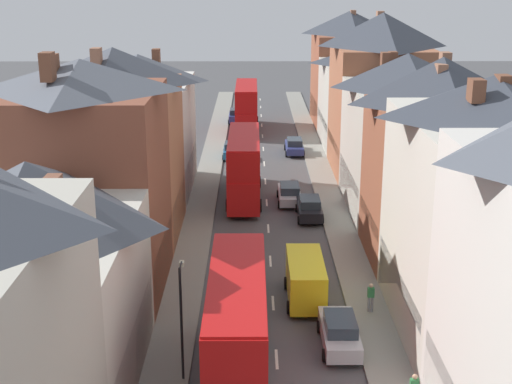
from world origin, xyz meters
name	(u,v)px	position (x,y,z in m)	size (l,w,h in m)	color
pavement_left	(204,194)	(-5.10, 38.00, 0.07)	(2.20, 104.00, 0.14)	gray
pavement_right	(328,194)	(5.10, 38.00, 0.07)	(2.20, 104.00, 0.14)	gray
centre_line_dashes	(267,203)	(0.00, 36.00, 0.01)	(0.14, 97.80, 0.01)	silver
terrace_row_left	(74,211)	(-10.19, 16.27, 5.98)	(8.00, 58.09, 13.92)	#A36042
terrace_row_right	(417,141)	(10.19, 29.77, 6.44)	(8.00, 82.93, 14.68)	#935138
double_decker_bus_lead	(246,106)	(-1.81, 63.11, 2.82)	(2.74, 10.80, 5.30)	#B70F0F
double_decker_bus_mid_street	(244,166)	(-1.81, 36.78, 2.82)	(2.74, 10.80, 5.30)	red
double_decker_bus_far_approaching	(237,329)	(-1.81, 9.71, 2.82)	(2.74, 10.80, 5.30)	red
car_near_blue	(289,193)	(1.80, 35.93, 0.80)	(1.90, 4.55, 1.57)	#B7BABF
car_near_silver	(309,208)	(3.10, 32.22, 0.83)	(1.90, 4.41, 1.65)	black
car_parked_left_a	(294,146)	(3.10, 51.98, 0.80)	(1.90, 4.44, 1.58)	navy
car_parked_right_a	(236,116)	(-3.10, 67.57, 0.86)	(1.90, 4.26, 1.70)	navy
car_mid_black	(232,150)	(-3.10, 50.23, 0.81)	(1.90, 3.89, 1.61)	#236093
car_mid_white	(340,332)	(3.10, 13.16, 0.83)	(1.90, 4.54, 1.65)	#B7BABF
delivery_van	(306,278)	(1.80, 18.32, 1.34)	(2.20, 5.20, 2.41)	yellow
pedestrian_mid_left	(371,296)	(5.17, 16.70, 1.03)	(0.36, 0.22, 1.61)	gray
street_lamp	(181,314)	(-4.25, 10.29, 3.24)	(0.20, 1.12, 5.50)	black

